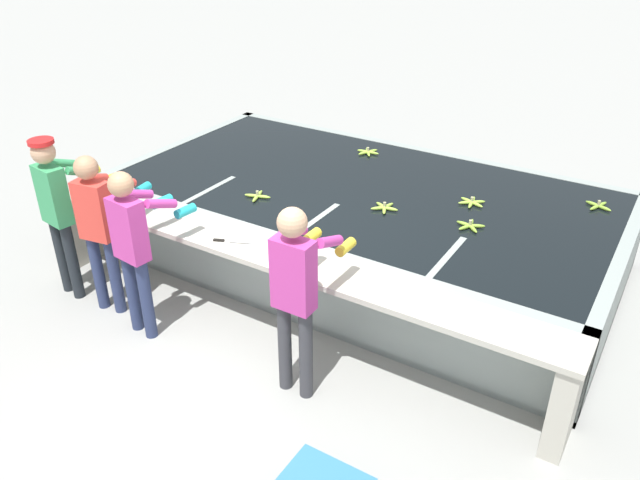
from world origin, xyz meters
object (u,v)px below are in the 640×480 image
worker_0 (58,203)px  worker_2 (134,240)px  banana_bunch_floating_0 (384,208)px  banana_bunch_floating_4 (472,202)px  worker_3 (296,286)px  banana_bunch_floating_5 (368,152)px  banana_bunch_ledge_0 (290,257)px  banana_bunch_floating_2 (470,226)px  banana_bunch_floating_1 (257,196)px  knife_0 (226,241)px  worker_1 (99,221)px  banana_bunch_floating_3 (598,206)px

worker_0 → worker_2: size_ratio=1.03×
banana_bunch_floating_0 → banana_bunch_floating_4: 0.90m
worker_3 → banana_bunch_floating_0: bearing=95.0°
banana_bunch_floating_5 → banana_bunch_ledge_0: size_ratio=1.00×
banana_bunch_floating_2 → banana_bunch_floating_5: (-1.72, 1.20, -0.00)m
banana_bunch_floating_1 → banana_bunch_ledge_0: banana_bunch_ledge_0 is taller
worker_2 → banana_bunch_floating_5: (0.61, 3.16, -0.08)m
worker_2 → banana_bunch_floating_1: bearing=80.2°
banana_bunch_floating_4 → banana_bunch_ledge_0: banana_bunch_ledge_0 is taller
worker_0 → banana_bunch_ledge_0: (2.33, 0.51, -0.12)m
worker_3 → knife_0: (-1.05, 0.45, -0.13)m
knife_0 → banana_bunch_ledge_0: bearing=4.7°
worker_0 → worker_1: (0.54, 0.02, -0.05)m
knife_0 → banana_bunch_floating_2: bearing=39.1°
worker_0 → banana_bunch_floating_0: worker_0 is taller
worker_0 → knife_0: 1.74m
banana_bunch_floating_2 → banana_bunch_floating_3: 1.43m
worker_1 → banana_bunch_floating_3: worker_1 is taller
worker_1 → banana_bunch_floating_3: 4.82m
banana_bunch_floating_0 → banana_bunch_ledge_0: (-0.25, -1.29, 0.00)m
worker_2 → banana_bunch_floating_4: bearing=48.6°
banana_bunch_ledge_0 → knife_0: 0.65m
banana_bunch_floating_5 → banana_bunch_ledge_0: (0.62, -2.57, 0.00)m
banana_bunch_floating_5 → knife_0: banana_bunch_floating_5 is taller
worker_2 → banana_bunch_floating_0: (1.48, 1.88, -0.08)m
banana_bunch_floating_1 → banana_bunch_ledge_0: 1.30m
banana_bunch_floating_5 → knife_0: (-0.03, -2.62, -0.01)m
worker_3 → banana_bunch_floating_2: 2.00m
worker_1 → banana_bunch_floating_2: bearing=32.7°
banana_bunch_floating_4 → banana_bunch_floating_5: size_ratio=1.00×
banana_bunch_floating_0 → banana_bunch_floating_3: bearing=33.0°
worker_2 → banana_bunch_floating_3: worker_2 is taller
worker_1 → knife_0: bearing=20.8°
worker_0 → worker_3: (2.74, 0.00, -0.00)m
worker_0 → banana_bunch_floating_4: worker_0 is taller
banana_bunch_floating_2 → banana_bunch_floating_4: size_ratio=0.97×
banana_bunch_floating_1 → banana_bunch_floating_3: same height
banana_bunch_floating_0 → banana_bunch_floating_4: (0.69, 0.58, -0.00)m
banana_bunch_floating_2 → banana_bunch_ledge_0: bearing=-128.8°
banana_bunch_floating_2 → worker_1: bearing=-147.3°
banana_bunch_floating_4 → knife_0: banana_bunch_floating_4 is taller
banana_bunch_floating_3 → worker_3: bearing=-118.9°
banana_bunch_floating_0 → knife_0: 1.62m
worker_1 → banana_bunch_ledge_0: bearing=15.2°
banana_bunch_floating_4 → knife_0: 2.49m
banana_bunch_floating_2 → banana_bunch_floating_4: (-0.16, 0.50, -0.00)m
banana_bunch_floating_0 → knife_0: bearing=-123.6°
banana_bunch_floating_1 → knife_0: (0.33, -0.90, -0.01)m
worker_0 → worker_3: 2.74m
worker_2 → banana_bunch_floating_1: size_ratio=5.77×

